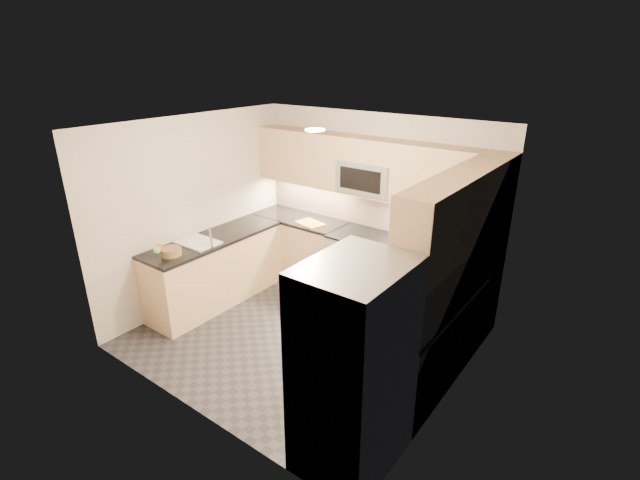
{
  "coord_description": "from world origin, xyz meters",
  "views": [
    {
      "loc": [
        3.03,
        -3.71,
        3.19
      ],
      "look_at": [
        0.0,
        0.35,
        1.15
      ],
      "focal_mm": 26.0,
      "sensor_mm": 36.0,
      "label": 1
    }
  ],
  "objects_px": {
    "microwave": "(368,177)",
    "utensil_bowl": "(472,257)",
    "gas_range": "(360,266)",
    "cutting_board": "(310,223)",
    "fruit_basket": "(171,252)",
    "refrigerator": "(354,368)"
  },
  "relations": [
    {
      "from": "gas_range",
      "to": "microwave",
      "type": "bearing_deg",
      "value": 90.0
    },
    {
      "from": "refrigerator",
      "to": "utensil_bowl",
      "type": "distance_m",
      "value": 2.39
    },
    {
      "from": "microwave",
      "to": "fruit_basket",
      "type": "distance_m",
      "value": 2.65
    },
    {
      "from": "refrigerator",
      "to": "utensil_bowl",
      "type": "bearing_deg",
      "value": 88.4
    },
    {
      "from": "refrigerator",
      "to": "fruit_basket",
      "type": "bearing_deg",
      "value": 171.03
    },
    {
      "from": "microwave",
      "to": "cutting_board",
      "type": "xyz_separation_m",
      "value": [
        -0.8,
        -0.21,
        -0.75
      ]
    },
    {
      "from": "utensil_bowl",
      "to": "cutting_board",
      "type": "bearing_deg",
      "value": -178.73
    },
    {
      "from": "microwave",
      "to": "gas_range",
      "type": "bearing_deg",
      "value": -90.0
    },
    {
      "from": "microwave",
      "to": "fruit_basket",
      "type": "height_order",
      "value": "microwave"
    },
    {
      "from": "utensil_bowl",
      "to": "cutting_board",
      "type": "distance_m",
      "value": 2.32
    },
    {
      "from": "gas_range",
      "to": "cutting_board",
      "type": "xyz_separation_m",
      "value": [
        -0.8,
        -0.09,
        0.49
      ]
    },
    {
      "from": "gas_range",
      "to": "cutting_board",
      "type": "bearing_deg",
      "value": -173.71
    },
    {
      "from": "utensil_bowl",
      "to": "fruit_basket",
      "type": "bearing_deg",
      "value": -147.0
    },
    {
      "from": "microwave",
      "to": "refrigerator",
      "type": "xyz_separation_m",
      "value": [
        1.45,
        -2.55,
        -0.8
      ]
    },
    {
      "from": "gas_range",
      "to": "fruit_basket",
      "type": "relative_size",
      "value": 3.69
    },
    {
      "from": "microwave",
      "to": "utensil_bowl",
      "type": "bearing_deg",
      "value": -6.09
    },
    {
      "from": "gas_range",
      "to": "utensil_bowl",
      "type": "distance_m",
      "value": 1.62
    },
    {
      "from": "gas_range",
      "to": "refrigerator",
      "type": "distance_m",
      "value": 2.86
    },
    {
      "from": "cutting_board",
      "to": "refrigerator",
      "type": "bearing_deg",
      "value": -46.08
    },
    {
      "from": "gas_range",
      "to": "fruit_basket",
      "type": "height_order",
      "value": "fruit_basket"
    },
    {
      "from": "utensil_bowl",
      "to": "fruit_basket",
      "type": "distance_m",
      "value": 3.54
    },
    {
      "from": "microwave",
      "to": "utensil_bowl",
      "type": "height_order",
      "value": "microwave"
    }
  ]
}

